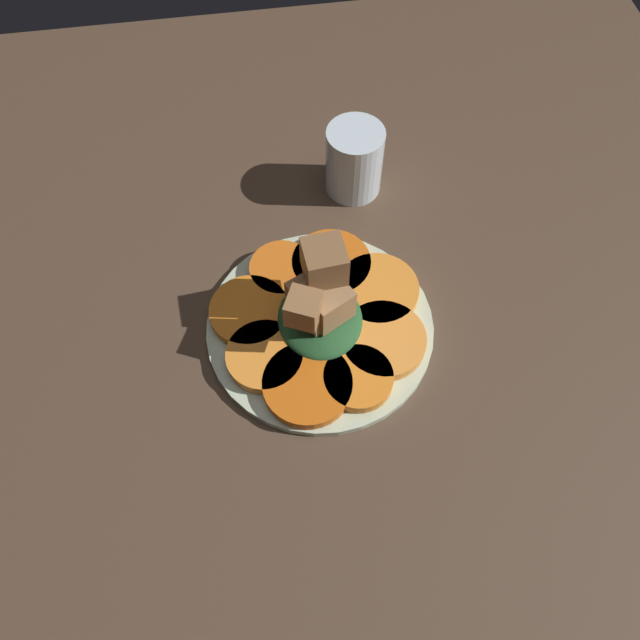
{
  "coord_description": "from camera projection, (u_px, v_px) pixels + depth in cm",
  "views": [
    {
      "loc": [
        34.19,
        -5.29,
        64.7
      ],
      "look_at": [
        0.0,
        0.0,
        4.1
      ],
      "focal_mm": 35.0,
      "sensor_mm": 36.0,
      "label": 1
    }
  ],
  "objects": [
    {
      "name": "carrot_slice_3",
      "position": [
        331.0,
        264.0,
        0.74
      ],
      "size": [
        9.39,
        9.39,
        1.35
      ],
      "primitive_type": "cylinder",
      "color": "orange",
      "rests_on": "plate"
    },
    {
      "name": "table_slab",
      "position": [
        320.0,
        333.0,
        0.72
      ],
      "size": [
        120.0,
        120.0,
        2.0
      ],
      "primitive_type": "cube",
      "color": "#4C3828",
      "rests_on": "ground"
    },
    {
      "name": "carrot_slice_0",
      "position": [
        358.0,
        378.0,
        0.67
      ],
      "size": [
        7.53,
        7.53,
        1.35
      ],
      "primitive_type": "cylinder",
      "color": "orange",
      "rests_on": "plate"
    },
    {
      "name": "center_pile",
      "position": [
        320.0,
        304.0,
        0.67
      ],
      "size": [
        10.55,
        9.49,
        11.1
      ],
      "color": "#235128",
      "rests_on": "plate"
    },
    {
      "name": "water_glass",
      "position": [
        354.0,
        161.0,
        0.78
      ],
      "size": [
        7.23,
        7.23,
        9.29
      ],
      "color": "silver",
      "rests_on": "table_slab"
    },
    {
      "name": "carrot_slice_7",
      "position": [
        307.0,
        384.0,
        0.66
      ],
      "size": [
        9.65,
        9.65,
        1.35
      ],
      "primitive_type": "cylinder",
      "color": "#D45F12",
      "rests_on": "plate"
    },
    {
      "name": "fork",
      "position": [
        277.0,
        336.0,
        0.7
      ],
      "size": [
        18.59,
        7.97,
        0.4
      ],
      "rotation": [
        0.0,
        0.0,
        0.34
      ],
      "color": "silver",
      "rests_on": "plate"
    },
    {
      "name": "carrot_slice_1",
      "position": [
        383.0,
        340.0,
        0.69
      ],
      "size": [
        9.5,
        9.5,
        1.35
      ],
      "primitive_type": "cylinder",
      "color": "orange",
      "rests_on": "plate"
    },
    {
      "name": "carrot_slice_2",
      "position": [
        377.0,
        290.0,
        0.72
      ],
      "size": [
        9.58,
        9.58,
        1.35
      ],
      "primitive_type": "cylinder",
      "color": "orange",
      "rests_on": "plate"
    },
    {
      "name": "plate",
      "position": [
        320.0,
        327.0,
        0.71
      ],
      "size": [
        25.84,
        25.84,
        1.05
      ],
      "color": "beige",
      "rests_on": "table_slab"
    },
    {
      "name": "carrot_slice_5",
      "position": [
        249.0,
        312.0,
        0.71
      ],
      "size": [
        9.08,
        9.08,
        1.35
      ],
      "primitive_type": "cylinder",
      "color": "orange",
      "rests_on": "plate"
    },
    {
      "name": "carrot_slice_6",
      "position": [
        265.0,
        356.0,
        0.68
      ],
      "size": [
        8.47,
        8.47,
        1.35
      ],
      "primitive_type": "cylinder",
      "color": "orange",
      "rests_on": "plate"
    },
    {
      "name": "carrot_slice_4",
      "position": [
        282.0,
        269.0,
        0.74
      ],
      "size": [
        7.59,
        7.59,
        1.35
      ],
      "primitive_type": "cylinder",
      "color": "orange",
      "rests_on": "plate"
    }
  ]
}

